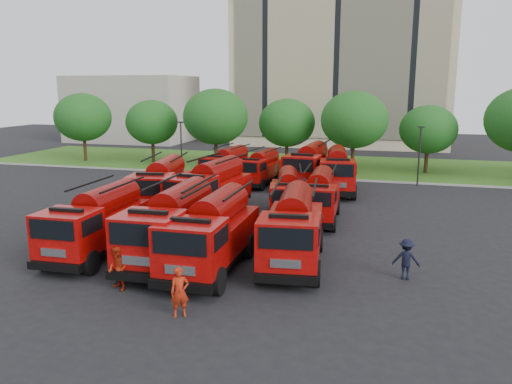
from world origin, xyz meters
TOP-DOWN VIEW (x-y plane):
  - ground at (0.00, 0.00)m, footprint 140.00×140.00m
  - lawn at (0.00, 26.00)m, footprint 70.00×16.00m
  - curb at (0.00, 17.90)m, footprint 70.00×0.30m
  - apartment_building at (2.00, 47.94)m, footprint 30.00×14.18m
  - side_building at (-30.00, 44.00)m, footprint 18.00×12.00m
  - tree_0 at (-24.00, 22.00)m, footprint 6.30×6.30m
  - tree_1 at (-16.00, 23.00)m, footprint 5.71×5.71m
  - tree_2 at (-8.00, 21.50)m, footprint 6.72×6.72m
  - tree_3 at (-1.00, 24.00)m, footprint 5.88×5.88m
  - tree_4 at (6.00, 22.50)m, footprint 6.55×6.55m
  - tree_5 at (13.00, 23.50)m, footprint 5.46×5.46m
  - lamp_post_0 at (-10.00, 17.20)m, footprint 0.60×0.25m
  - lamp_post_1 at (12.00, 17.20)m, footprint 0.60×0.25m
  - fire_truck_0 at (-4.40, -6.03)m, footprint 2.90×7.47m
  - fire_truck_1 at (-0.29, -5.97)m, footprint 3.15×8.02m
  - fire_truck_2 at (1.92, -6.50)m, footprint 2.91×7.72m
  - fire_truck_3 at (5.38, -4.73)m, footprint 3.49×7.85m
  - fire_truck_4 at (-5.19, 2.96)m, footprint 4.02×8.12m
  - fire_truck_5 at (-1.56, 2.62)m, footprint 3.55×8.23m
  - fire_truck_6 at (3.32, 4.02)m, footprint 3.53×6.83m
  - fire_truck_7 at (5.41, 3.50)m, footprint 2.82×6.98m
  - fire_truck_8 at (-4.17, 13.86)m, footprint 3.10×7.06m
  - fire_truck_9 at (-1.18, 13.94)m, footprint 2.98×6.64m
  - fire_truck_10 at (3.11, 13.82)m, footprint 3.36×8.19m
  - fire_truck_11 at (5.57, 12.57)m, footprint 3.57×7.98m
  - firefighter_0 at (2.48, -11.46)m, footprint 0.85×0.79m
  - firefighter_1 at (-1.01, -9.89)m, footprint 1.05×0.93m
  - firefighter_2 at (6.15, -5.64)m, footprint 0.70×1.08m
  - firefighter_3 at (10.62, -5.41)m, footprint 1.23×0.69m
  - firefighter_4 at (0.36, -0.46)m, footprint 1.06×1.11m
  - firefighter_5 at (5.78, 1.85)m, footprint 1.59×0.94m

SIDE VIEW (x-z plane):
  - ground at x=0.00m, z-range 0.00..0.00m
  - firefighter_0 at x=2.48m, z-range -0.95..0.95m
  - firefighter_1 at x=-1.01m, z-range -0.95..0.95m
  - firefighter_2 at x=6.15m, z-range -0.87..0.87m
  - firefighter_3 at x=10.62m, z-range -0.92..0.92m
  - firefighter_4 at x=0.36m, z-range -0.96..0.96m
  - firefighter_5 at x=5.78m, z-range -0.80..0.80m
  - lawn at x=0.00m, z-range 0.00..0.12m
  - curb at x=0.00m, z-range 0.00..0.14m
  - fire_truck_9 at x=-1.18m, z-range 0.01..2.93m
  - fire_truck_6 at x=3.32m, z-range 0.01..2.97m
  - fire_truck_8 at x=-4.17m, z-range 0.01..3.12m
  - fire_truck_7 at x=5.41m, z-range 0.01..3.13m
  - fire_truck_0 at x=-4.40m, z-range 0.01..3.38m
  - fire_truck_3 at x=5.38m, z-range 0.01..3.47m
  - fire_truck_2 at x=1.92m, z-range 0.01..3.51m
  - fire_truck_11 at x=5.57m, z-range 0.01..3.52m
  - fire_truck_4 at x=-5.19m, z-range 0.01..3.55m
  - fire_truck_1 at x=-0.29m, z-range 0.01..3.62m
  - fire_truck_5 at x=-1.56m, z-range 0.01..3.65m
  - fire_truck_10 at x=3.11m, z-range 0.01..3.67m
  - lamp_post_0 at x=-10.00m, z-range 0.34..5.45m
  - lamp_post_1 at x=12.00m, z-range 0.34..5.45m
  - tree_5 at x=13.00m, z-range 1.01..7.69m
  - tree_1 at x=-16.00m, z-range 1.06..8.04m
  - tree_3 at x=-1.00m, z-range 1.09..8.28m
  - side_building at x=-30.00m, z-range 0.00..10.00m
  - tree_0 at x=-24.00m, z-range 1.17..8.87m
  - tree_4 at x=6.00m, z-range 1.21..9.23m
  - tree_2 at x=-8.00m, z-range 1.25..9.46m
  - apartment_building at x=2.00m, z-range 0.00..25.00m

